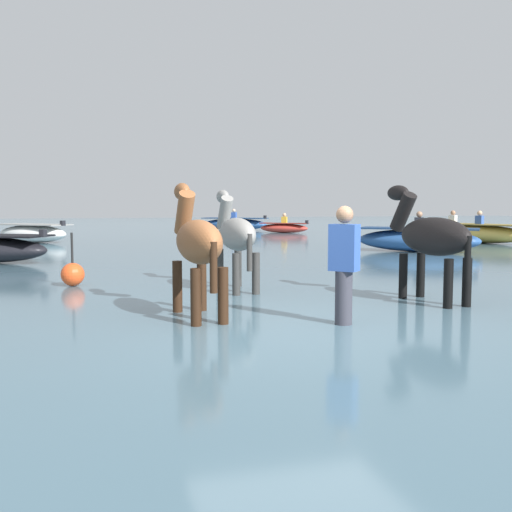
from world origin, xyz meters
TOP-DOWN VIEW (x-y plane):
  - ground_plane at (0.00, 0.00)m, footprint 120.00×120.00m
  - water_surface at (0.00, 10.00)m, footprint 90.00×90.00m
  - horse_lead_grey at (-0.10, 3.04)m, footprint 0.53×1.74m
  - horse_trailing_chestnut at (-1.11, 0.93)m, footprint 0.57×1.78m
  - horse_flank_black at (2.31, 1.17)m, footprint 0.66×1.79m
  - boat_far_inshore at (-4.31, 16.78)m, footprint 3.03×2.88m
  - boat_far_offshore at (6.94, 9.22)m, footprint 3.52×3.07m
  - boat_mid_outer at (6.81, 21.23)m, footprint 2.40×2.08m
  - boat_near_port at (5.22, 24.78)m, footprint 3.54×3.10m
  - boat_distant_east at (11.21, 12.20)m, footprint 2.48×3.87m
  - person_onlooker_right at (0.44, -0.00)m, footprint 0.37×0.37m
  - channel_buoy at (-2.66, 4.28)m, footprint 0.40×0.40m

SIDE VIEW (x-z plane):
  - ground_plane at x=0.00m, z-range 0.00..0.00m
  - water_surface at x=0.00m, z-range 0.00..0.25m
  - channel_buoy at x=-2.66m, z-range 0.00..0.91m
  - boat_mid_outer at x=6.81m, z-range 0.02..0.98m
  - boat_near_port at x=5.22m, z-range 0.02..1.15m
  - boat_far_inshore at x=-4.31m, z-range 0.18..0.99m
  - boat_distant_east at x=11.21m, z-range 0.02..1.18m
  - boat_far_offshore at x=6.94m, z-range 0.02..1.20m
  - person_onlooker_right at x=0.44m, z-range 0.05..1.68m
  - horse_lead_grey at x=-0.10m, z-range 0.17..2.07m
  - horse_trailing_chestnut at x=-1.11m, z-range 0.18..2.11m
  - horse_flank_black at x=2.31m, z-range 0.18..2.11m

